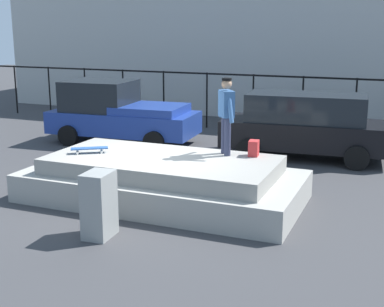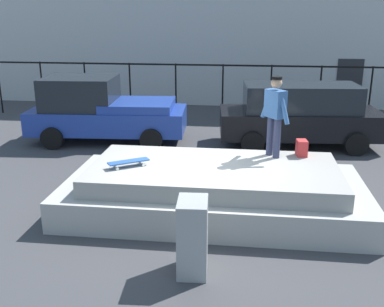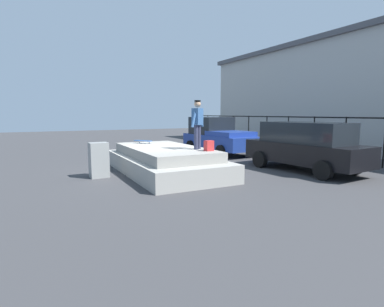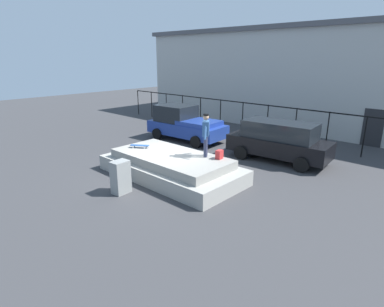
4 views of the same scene
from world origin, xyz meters
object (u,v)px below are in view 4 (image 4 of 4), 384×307
(car_blue_pickup_near, at_px, (184,123))
(car_black_hatchback_mid, at_px, (279,140))
(skateboarder, at_px, (206,132))
(utility_box, at_px, (121,177))
(skateboard, at_px, (140,146))
(backpack, at_px, (219,155))

(car_blue_pickup_near, bearing_deg, car_black_hatchback_mid, 1.82)
(skateboarder, height_order, car_blue_pickup_near, skateboarder)
(car_black_hatchback_mid, relative_size, utility_box, 4.00)
(skateboarder, bearing_deg, car_black_hatchback_mid, 76.58)
(skateboarder, distance_m, car_blue_pickup_near, 6.29)
(car_blue_pickup_near, height_order, car_black_hatchback_mid, car_blue_pickup_near)
(utility_box, bearing_deg, skateboard, 122.78)
(skateboarder, bearing_deg, utility_box, -113.06)
(skateboard, distance_m, car_black_hatchback_mid, 6.29)
(skateboard, height_order, backpack, backpack)
(backpack, bearing_deg, skateboarder, 93.31)
(skateboarder, xyz_separation_m, skateboard, (-2.79, -1.01, -0.85))
(backpack, distance_m, car_black_hatchback_mid, 3.95)
(backpack, height_order, car_black_hatchback_mid, car_black_hatchback_mid)
(car_blue_pickup_near, bearing_deg, skateboarder, -38.23)
(skateboard, bearing_deg, car_black_hatchback_mid, 53.39)
(skateboarder, height_order, car_black_hatchback_mid, skateboarder)
(utility_box, bearing_deg, car_black_hatchback_mid, 68.81)
(skateboard, bearing_deg, car_blue_pickup_near, 113.35)
(car_black_hatchback_mid, distance_m, utility_box, 7.44)
(backpack, relative_size, car_black_hatchback_mid, 0.07)
(skateboard, xyz_separation_m, utility_box, (1.49, -2.03, -0.44))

